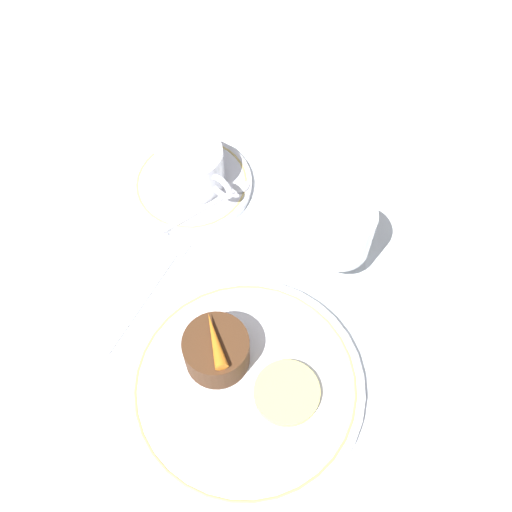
{
  "coord_description": "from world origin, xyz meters",
  "views": [
    {
      "loc": [
        0.17,
        -0.19,
        0.59
      ],
      "look_at": [
        -0.04,
        0.06,
        0.04
      ],
      "focal_mm": 42.0,
      "sensor_mm": 36.0,
      "label": 1
    }
  ],
  "objects_px": {
    "coffee_cup": "(191,166)",
    "dessert_cake": "(217,351)",
    "dinner_plate": "(246,386)",
    "fork": "(164,268)",
    "wine_glass": "(341,234)"
  },
  "relations": [
    {
      "from": "coffee_cup",
      "to": "dessert_cake",
      "type": "xyz_separation_m",
      "value": [
        0.18,
        -0.15,
        -0.0
      ]
    },
    {
      "from": "dinner_plate",
      "to": "fork",
      "type": "xyz_separation_m",
      "value": [
        -0.16,
        0.04,
        -0.01
      ]
    },
    {
      "from": "wine_glass",
      "to": "fork",
      "type": "xyz_separation_m",
      "value": [
        -0.14,
        -0.13,
        -0.06
      ]
    },
    {
      "from": "coffee_cup",
      "to": "fork",
      "type": "distance_m",
      "value": 0.12
    },
    {
      "from": "dinner_plate",
      "to": "coffee_cup",
      "type": "xyz_separation_m",
      "value": [
        -0.22,
        0.15,
        0.03
      ]
    },
    {
      "from": "coffee_cup",
      "to": "dinner_plate",
      "type": "bearing_deg",
      "value": -34.74
    },
    {
      "from": "fork",
      "to": "coffee_cup",
      "type": "bearing_deg",
      "value": 117.47
    },
    {
      "from": "dinner_plate",
      "to": "wine_glass",
      "type": "bearing_deg",
      "value": 96.28
    },
    {
      "from": "dinner_plate",
      "to": "wine_glass",
      "type": "relative_size",
      "value": 2.28
    },
    {
      "from": "wine_glass",
      "to": "dessert_cake",
      "type": "distance_m",
      "value": 0.18
    },
    {
      "from": "dessert_cake",
      "to": "wine_glass",
      "type": "bearing_deg",
      "value": 83.42
    },
    {
      "from": "coffee_cup",
      "to": "fork",
      "type": "height_order",
      "value": "coffee_cup"
    },
    {
      "from": "dessert_cake",
      "to": "coffee_cup",
      "type": "bearing_deg",
      "value": 140.19
    },
    {
      "from": "dinner_plate",
      "to": "dessert_cake",
      "type": "height_order",
      "value": "dessert_cake"
    },
    {
      "from": "coffee_cup",
      "to": "fork",
      "type": "bearing_deg",
      "value": -62.53
    }
  ]
}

